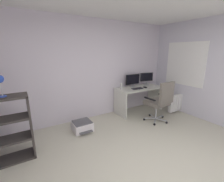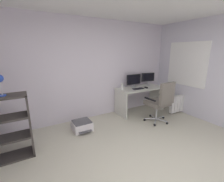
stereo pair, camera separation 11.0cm
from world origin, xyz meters
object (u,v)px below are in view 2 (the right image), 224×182
(keyboard, at_px, (138,89))
(printer, at_px, (82,126))
(office_chair, at_px, (161,101))
(radiator, at_px, (180,103))
(monitor_main, at_px, (134,80))
(desktop_speaker, at_px, (122,86))
(monitor_secondary, at_px, (148,78))
(desk, at_px, (140,94))
(computer_mouse, at_px, (146,87))

(keyboard, bearing_deg, printer, -173.57)
(office_chair, bearing_deg, printer, 161.39)
(office_chair, height_order, printer, office_chair)
(keyboard, xyz_separation_m, radiator, (1.15, -0.59, -0.46))
(monitor_main, relative_size, desktop_speaker, 2.86)
(monitor_secondary, height_order, printer, monitor_secondary)
(desk, relative_size, computer_mouse, 14.38)
(desktop_speaker, relative_size, printer, 0.36)
(radiator, bearing_deg, printer, 171.40)
(office_chair, height_order, radiator, office_chair)
(keyboard, relative_size, printer, 0.71)
(monitor_secondary, bearing_deg, office_chair, -115.64)
(monitor_secondary, distance_m, keyboard, 0.69)
(monitor_main, relative_size, monitor_secondary, 1.11)
(desk, height_order, desktop_speaker, desktop_speaker)
(printer, bearing_deg, desktop_speaker, 14.90)
(computer_mouse, bearing_deg, office_chair, -97.70)
(desk, bearing_deg, keyboard, -148.56)
(monitor_secondary, bearing_deg, printer, -170.22)
(computer_mouse, distance_m, office_chair, 0.79)
(monitor_secondary, relative_size, desktop_speaker, 2.57)
(desk, xyz_separation_m, printer, (-1.94, -0.25, -0.44))
(desktop_speaker, relative_size, office_chair, 0.16)
(keyboard, distance_m, office_chair, 0.80)
(keyboard, height_order, radiator, keyboard)
(monitor_main, bearing_deg, desktop_speaker, -173.94)
(desk, bearing_deg, radiator, -35.02)
(desk, xyz_separation_m, office_chair, (-0.07, -0.88, 0.06))
(radiator, bearing_deg, monitor_main, 142.71)
(desk, relative_size, monitor_main, 2.96)
(keyboard, distance_m, radiator, 1.37)
(keyboard, height_order, computer_mouse, computer_mouse)
(monitor_main, distance_m, office_chair, 1.10)
(computer_mouse, bearing_deg, printer, -170.72)
(monitor_main, bearing_deg, monitor_secondary, 0.01)
(monitor_main, height_order, keyboard, monitor_main)
(monitor_secondary, height_order, computer_mouse, monitor_secondary)
(monitor_secondary, xyz_separation_m, office_chair, (-0.50, -1.04, -0.38))
(keyboard, bearing_deg, monitor_main, 84.92)
(monitor_main, height_order, printer, monitor_main)
(keyboard, bearing_deg, monitor_secondary, 25.51)
(desktop_speaker, height_order, office_chair, office_chair)
(monitor_secondary, bearing_deg, desktop_speaker, -177.31)
(desk, bearing_deg, desktop_speaker, 168.89)
(monitor_secondary, distance_m, computer_mouse, 0.48)
(monitor_main, height_order, computer_mouse, monitor_main)
(radiator, bearing_deg, office_chair, -169.82)
(monitor_main, relative_size, printer, 1.02)
(desk, relative_size, office_chair, 1.32)
(printer, bearing_deg, keyboard, 4.69)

